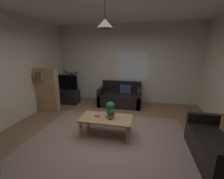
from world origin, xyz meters
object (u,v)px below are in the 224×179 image
remote_on_table_1 (109,117)px  bookshelf_corner (47,90)px  potted_palm_corner (71,84)px  potted_plant_on_table (110,110)px  pendant_lamp (105,23)px  couch_under_window (120,97)px  tv (65,82)px  tv_stand (67,97)px  remote_on_table_0 (110,118)px  coffee_table (106,120)px  book_on_table_0 (97,116)px

remote_on_table_1 → bookshelf_corner: (-2.26, 0.98, 0.27)m
potted_palm_corner → potted_plant_on_table: bearing=-47.1°
potted_plant_on_table → pendant_lamp: (-0.10, -0.03, 1.79)m
couch_under_window → potted_plant_on_table: bearing=-87.1°
potted_plant_on_table → couch_under_window: bearing=92.9°
remote_on_table_1 → tv: (-2.08, 1.80, 0.34)m
tv_stand → potted_palm_corner: (-0.06, 0.51, 0.37)m
tv_stand → remote_on_table_1: bearing=-41.2°
remote_on_table_1 → potted_palm_corner: size_ratio=0.12×
tv → pendant_lamp: 3.15m
potted_plant_on_table → tv_stand: 2.79m
remote_on_table_0 → potted_palm_corner: potted_palm_corner is taller
coffee_table → remote_on_table_0: (0.09, -0.03, 0.08)m
potted_plant_on_table → pendant_lamp: bearing=-163.1°
couch_under_window → tv_stand: couch_under_window is taller
potted_plant_on_table → pendant_lamp: pendant_lamp is taller
book_on_table_0 → potted_plant_on_table: potted_plant_on_table is taller
book_on_table_0 → pendant_lamp: (0.21, -0.02, 1.97)m
tv → coffee_table: bearing=-42.3°
tv_stand → bookshelf_corner: bookshelf_corner is taller
book_on_table_0 → pendant_lamp: size_ratio=0.21×
remote_on_table_1 → potted_plant_on_table: bearing=5.7°
coffee_table → remote_on_table_1: 0.11m
book_on_table_0 → bookshelf_corner: bookshelf_corner is taller
book_on_table_0 → pendant_lamp: pendant_lamp is taller
remote_on_table_0 → pendant_lamp: size_ratio=0.30×
remote_on_table_1 → potted_palm_corner: bearing=116.6°
pendant_lamp → coffee_table: bearing=-26.6°
couch_under_window → remote_on_table_0: couch_under_window is taller
book_on_table_0 → potted_plant_on_table: (0.31, 0.01, 0.18)m
book_on_table_0 → potted_palm_corner: 2.98m
tv → tv_stand: bearing=90.0°
remote_on_table_0 → book_on_table_0: bearing=141.0°
potted_plant_on_table → potted_palm_corner: size_ratio=0.28×
coffee_table → bookshelf_corner: size_ratio=0.83×
remote_on_table_0 → pendant_lamp: (-0.09, 0.03, 1.97)m
couch_under_window → potted_plant_on_table: 2.09m
coffee_table → remote_on_table_1: bearing=15.6°
potted_plant_on_table → tv_stand: (-2.10, 1.81, -0.38)m
tv_stand → coffee_table: bearing=-42.6°
tv → remote_on_table_1: bearing=-40.9°
coffee_table → remote_on_table_0: bearing=-20.4°
potted_plant_on_table → bookshelf_corner: 2.48m
pendant_lamp → couch_under_window: bearing=90.3°
remote_on_table_1 → pendant_lamp: pendant_lamp is taller
potted_plant_on_table → remote_on_table_0: bearing=-93.7°
potted_plant_on_table → tv: (-2.10, 1.79, 0.16)m
remote_on_table_0 → tv: tv is taller
pendant_lamp → book_on_table_0: bearing=174.7°
tv_stand → bookshelf_corner: 0.98m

